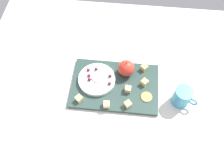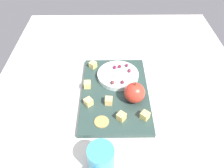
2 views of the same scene
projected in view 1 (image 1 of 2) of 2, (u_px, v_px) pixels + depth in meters
table at (123, 84)px, 112.36cm from camera, size 142.17×104.84×4.61cm
platter at (114, 86)px, 108.35cm from camera, size 39.77×25.86×1.71cm
serving_dish at (96, 79)px, 107.93cm from camera, size 17.04×17.04×1.87cm
apple_whole at (125, 68)px, 107.53cm from camera, size 7.67×7.67×7.67cm
apple_stem at (126, 63)px, 103.68cm from camera, size 0.50×0.50×1.20cm
cheese_cube_0 at (127, 104)px, 101.32cm from camera, size 3.70×3.70×2.63cm
cheese_cube_1 at (144, 82)px, 106.75cm from camera, size 3.70×3.70×2.63cm
cheese_cube_2 at (127, 89)px, 104.98cm from camera, size 2.87×2.87×2.63cm
cheese_cube_3 at (106, 104)px, 101.25cm from camera, size 2.71×2.71×2.63cm
cheese_cube_4 at (78, 99)px, 102.64cm from camera, size 3.70×3.70×2.63cm
cheese_cube_5 at (144, 67)px, 110.78cm from camera, size 3.71×3.71×2.63cm
cracker_0 at (146, 97)px, 104.32cm from camera, size 5.08×5.08×0.40cm
grape_0 at (95, 69)px, 108.82cm from camera, size 1.64×1.47×1.52cm
grape_1 at (109, 76)px, 106.98cm from camera, size 1.64×1.47×1.46cm
grape_2 at (109, 83)px, 104.97cm from camera, size 1.64×1.47×1.48cm
grape_3 at (89, 79)px, 105.99cm from camera, size 1.64×1.47×1.48cm
grape_4 at (88, 75)px, 107.05cm from camera, size 1.64×1.47×1.48cm
grape_5 at (88, 70)px, 108.59cm from camera, size 1.64×1.47×1.50cm
apple_slice_0 at (97, 77)px, 107.10cm from camera, size 5.83×5.83×0.60cm
cup at (181, 97)px, 101.33cm from camera, size 10.34×7.66×9.26cm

